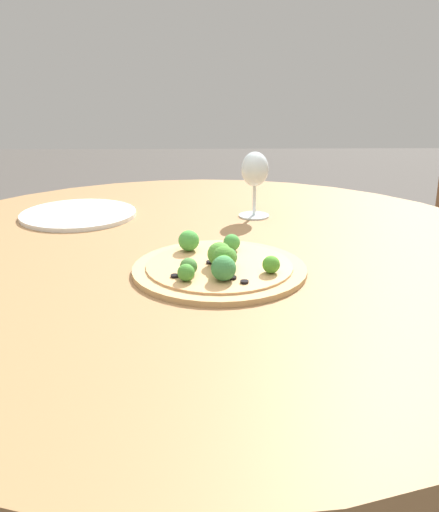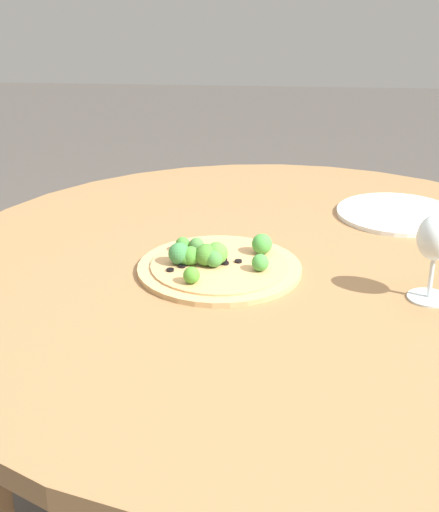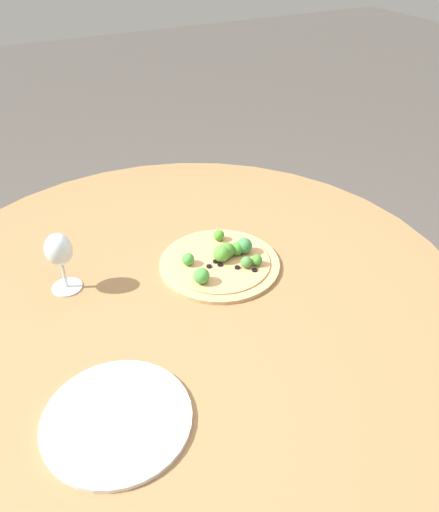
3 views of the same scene
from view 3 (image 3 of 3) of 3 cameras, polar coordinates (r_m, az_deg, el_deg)
name	(u,v)px [view 3 (image 3 of 3)]	position (r m, az deg, el deg)	size (l,w,h in m)	color
ground_plane	(194,453)	(1.76, -2.97, -21.61)	(12.00, 12.00, 0.00)	#4C4742
dining_table	(186,302)	(1.26, -3.90, -5.27)	(1.39, 1.39, 0.71)	olive
pizza	(221,261)	(1.28, 0.22, -0.52)	(0.31, 0.31, 0.06)	tan
wine_glass	(59,252)	(1.21, -17.86, 0.44)	(0.07, 0.07, 0.16)	silver
plate_near	(117,419)	(0.97, -11.64, -17.80)	(0.28, 0.28, 0.01)	silver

